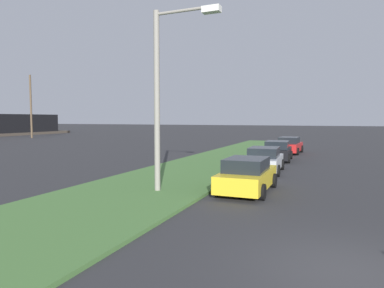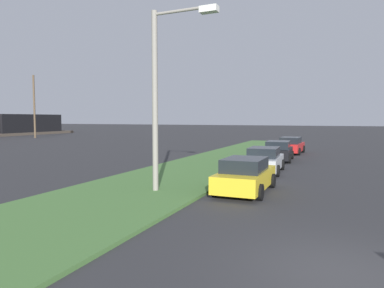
# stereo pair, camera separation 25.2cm
# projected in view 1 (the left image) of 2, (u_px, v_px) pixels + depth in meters

# --- Properties ---
(ground) EXTENTS (300.00, 300.00, 0.00)m
(ground) POSITION_uv_depth(u_px,v_px,m) (349.00, 274.00, 7.08)
(ground) COLOR #2D2D30
(grass_median) EXTENTS (60.00, 6.00, 0.12)m
(grass_median) POSITION_uv_depth(u_px,v_px,m) (182.00, 174.00, 19.33)
(grass_median) COLOR #477238
(grass_median) RESTS_ON ground
(parked_car_yellow) EXTENTS (4.31, 2.03, 1.47)m
(parked_car_yellow) POSITION_uv_depth(u_px,v_px,m) (247.00, 175.00, 14.93)
(parked_car_yellow) COLOR gold
(parked_car_yellow) RESTS_ON ground
(parked_car_silver) EXTENTS (4.38, 2.18, 1.47)m
(parked_car_silver) POSITION_uv_depth(u_px,v_px,m) (264.00, 160.00, 20.38)
(parked_car_silver) COLOR #B2B5BA
(parked_car_silver) RESTS_ON ground
(parked_car_black) EXTENTS (4.39, 2.19, 1.47)m
(parked_car_black) POSITION_uv_depth(u_px,v_px,m) (277.00, 151.00, 26.04)
(parked_car_black) COLOR black
(parked_car_black) RESTS_ON ground
(parked_car_red) EXTENTS (4.38, 2.17, 1.47)m
(parked_car_red) POSITION_uv_depth(u_px,v_px,m) (289.00, 145.00, 31.43)
(parked_car_red) COLOR red
(parked_car_red) RESTS_ON ground
(streetlight) EXTENTS (0.40, 2.87, 7.50)m
(streetlight) POSITION_uv_depth(u_px,v_px,m) (164.00, 88.00, 14.28)
(streetlight) COLOR gray
(streetlight) RESTS_ON ground
(distant_utility_pole) EXTENTS (0.30, 0.30, 10.00)m
(distant_utility_pole) POSITION_uv_depth(u_px,v_px,m) (31.00, 107.00, 55.68)
(distant_utility_pole) COLOR brown
(distant_utility_pole) RESTS_ON ground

